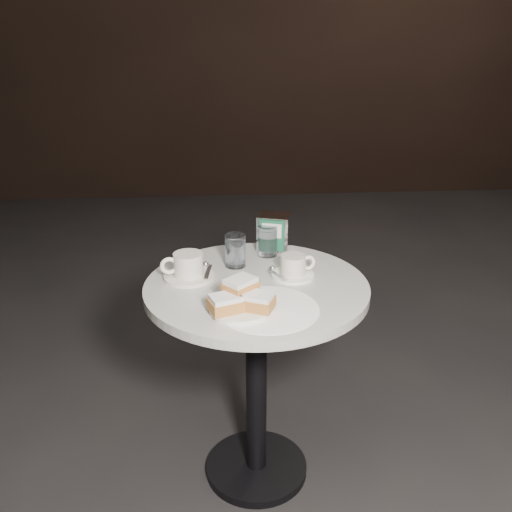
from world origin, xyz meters
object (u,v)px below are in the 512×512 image
object	(u,v)px
water_glass_left	(235,251)
cafe_table	(256,339)
coffee_cup_right	(293,267)
coffee_cup_left	(188,267)
napkin_dispenser	(274,232)
water_glass_right	(268,241)
beignet_plate	(241,301)

from	to	relation	value
water_glass_left	cafe_table	bearing A→B (deg)	-67.70
coffee_cup_right	coffee_cup_left	bearing A→B (deg)	164.64
cafe_table	coffee_cup_left	size ratio (longest dim) A/B	4.11
water_glass_left	napkin_dispenser	world-z (taller)	napkin_dispenser
water_glass_right	napkin_dispenser	distance (m)	0.06
coffee_cup_left	coffee_cup_right	distance (m)	0.33
coffee_cup_left	water_glass_right	bearing A→B (deg)	24.72
cafe_table	beignet_plate	xyz separation A→B (m)	(-0.06, -0.18, 0.23)
beignet_plate	water_glass_right	world-z (taller)	water_glass_right
cafe_table	coffee_cup_left	xyz separation A→B (m)	(-0.21, 0.06, 0.23)
coffee_cup_left	coffee_cup_right	size ratio (longest dim) A/B	1.09
beignet_plate	water_glass_left	xyz separation A→B (m)	(-0.00, 0.32, 0.02)
coffee_cup_right	napkin_dispenser	distance (m)	0.24
coffee_cup_left	water_glass_right	world-z (taller)	water_glass_right
water_glass_left	coffee_cup_right	bearing A→B (deg)	-28.42
cafe_table	beignet_plate	world-z (taller)	beignet_plate
beignet_plate	water_glass_left	distance (m)	0.32
water_glass_left	water_glass_right	size ratio (longest dim) A/B	1.04
beignet_plate	coffee_cup_left	bearing A→B (deg)	123.66
cafe_table	water_glass_left	world-z (taller)	water_glass_left
cafe_table	water_glass_right	distance (m)	0.34
beignet_plate	coffee_cup_right	bearing A→B (deg)	51.43
beignet_plate	water_glass_left	world-z (taller)	water_glass_left
water_glass_left	water_glass_right	bearing A→B (deg)	36.82
water_glass_left	napkin_dispenser	size ratio (longest dim) A/B	0.84
cafe_table	water_glass_right	bearing A→B (deg)	76.43
cafe_table	coffee_cup_left	world-z (taller)	coffee_cup_left
napkin_dispenser	water_glass_left	bearing A→B (deg)	-118.92
water_glass_right	napkin_dispenser	bearing A→B (deg)	61.58
coffee_cup_left	cafe_table	bearing A→B (deg)	-23.44
water_glass_right	cafe_table	bearing A→B (deg)	-103.57
coffee_cup_left	water_glass_left	distance (m)	0.18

